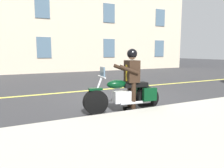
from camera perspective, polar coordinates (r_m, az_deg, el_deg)
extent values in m
plane|color=#333335|center=(7.89, 2.08, -3.75)|extent=(80.00, 80.00, 0.00)
cube|color=#E5DB4C|center=(9.66, -3.69, -1.51)|extent=(60.00, 0.16, 0.01)
cylinder|color=black|center=(5.86, -4.30, -4.70)|extent=(0.68, 0.28, 0.66)
cylinder|color=black|center=(6.44, 9.12, -3.60)|extent=(0.68, 0.28, 0.66)
cube|color=silver|center=(6.10, 2.96, -3.31)|extent=(0.59, 0.35, 0.32)
ellipsoid|color=black|center=(5.97, 1.21, -0.05)|extent=(0.59, 0.35, 0.24)
cube|color=black|center=(6.19, 5.97, -0.17)|extent=(0.73, 0.36, 0.12)
cube|color=black|center=(6.20, 9.73, -2.66)|extent=(0.41, 0.17, 0.36)
cube|color=black|center=(6.58, 7.84, -1.99)|extent=(0.41, 0.17, 0.36)
cylinder|color=silver|center=(5.81, -4.13, -2.09)|extent=(0.35, 0.09, 0.76)
cylinder|color=silver|center=(5.80, -2.65, 1.89)|extent=(0.11, 0.60, 0.04)
cube|color=black|center=(5.79, -4.33, -1.33)|extent=(0.38, 0.20, 0.06)
cylinder|color=silver|center=(6.12, 6.13, -4.85)|extent=(0.90, 0.19, 0.08)
cube|color=slate|center=(5.79, -2.47, 3.08)|extent=(0.08, 0.32, 0.28)
cylinder|color=black|center=(6.10, 5.57, -3.35)|extent=(0.14, 0.14, 0.84)
cube|color=black|center=(6.16, 5.01, -6.76)|extent=(0.27, 0.14, 0.10)
cylinder|color=black|center=(6.31, 4.63, -2.94)|extent=(0.14, 0.14, 0.84)
cube|color=black|center=(6.37, 4.09, -6.24)|extent=(0.27, 0.14, 0.10)
cube|color=black|center=(6.10, 5.17, 3.32)|extent=(0.37, 0.44, 0.60)
cube|color=#B28C14|center=(6.04, 3.79, 2.90)|extent=(0.03, 0.07, 0.44)
cylinder|color=black|center=(5.82, 4.49, 3.68)|extent=(0.56, 0.17, 0.28)
cylinder|color=black|center=(6.23, 2.82, 3.99)|extent=(0.56, 0.17, 0.28)
sphere|color=tan|center=(6.08, 5.23, 7.36)|extent=(0.22, 0.22, 0.22)
sphere|color=black|center=(6.08, 5.23, 7.83)|extent=(0.28, 0.28, 0.28)
cube|color=slate|center=(22.80, 12.17, 8.99)|extent=(1.10, 0.06, 1.60)
cube|color=slate|center=(19.75, -0.76, 9.31)|extent=(1.10, 0.06, 1.60)
cube|color=slate|center=(17.99, -17.24, 9.04)|extent=(1.10, 0.06, 1.60)
cube|color=slate|center=(23.04, 12.41, 16.46)|extent=(1.10, 0.06, 1.60)
cube|color=slate|center=(20.03, -0.78, 17.92)|extent=(1.10, 0.06, 1.60)
cube|color=slate|center=(18.30, -17.66, 18.47)|extent=(1.10, 0.06, 1.60)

